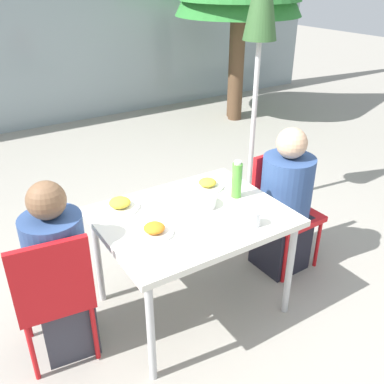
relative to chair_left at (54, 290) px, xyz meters
The scene contains 14 objects.
ground_plane 1.00m from the chair_left, ahead, with size 24.00×24.00×0.00m, color gray.
building_facade 4.52m from the chair_left, 78.70° to the left, with size 10.00×0.20×3.00m.
dining_table 0.88m from the chair_left, ahead, with size 1.11×0.88×0.72m.
chair_left is the anchor object (origin of this frame).
person_left 0.10m from the chair_left, 50.87° to the left, with size 0.33×0.33×1.10m.
chair_right 1.72m from the chair_left, ahead, with size 0.41×0.41×0.86m.
person_right 1.67m from the chair_left, ahead, with size 0.36×0.36×1.11m.
closed_umbrella 2.52m from the chair_left, 22.43° to the left, with size 0.36×0.36×2.31m.
plate_0 0.64m from the chair_left, 27.03° to the left, with size 0.24×0.24×0.07m.
plate_1 1.18m from the chair_left, 10.64° to the left, with size 0.22×0.22×0.06m.
plate_2 0.63m from the chair_left, ahead, with size 0.22×0.22×0.06m.
bottle 1.27m from the chair_left, ahead, with size 0.07×0.07×0.25m.
drinking_cup 1.17m from the chair_left, 16.46° to the right, with size 0.08×0.08×0.09m.
salad_bowl 1.00m from the chair_left, ahead, with size 0.18×0.18×0.06m.
Camera 1 is at (-1.18, -1.88, 2.04)m, focal length 40.00 mm.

